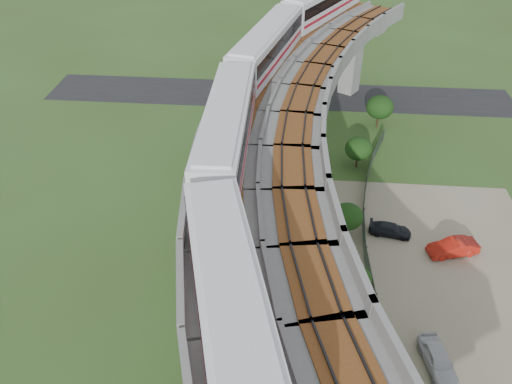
# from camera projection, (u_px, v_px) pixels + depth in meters

# --- Properties ---
(ground) EXTENTS (160.00, 160.00, 0.00)m
(ground) POSITION_uv_depth(u_px,v_px,m) (261.00, 253.00, 41.08)
(ground) COLOR #395220
(ground) RESTS_ON ground
(dirt_lot) EXTENTS (18.00, 26.00, 0.04)m
(dirt_lot) POSITION_uv_depth(u_px,v_px,m) (439.00, 282.00, 38.51)
(dirt_lot) COLOR gray
(dirt_lot) RESTS_ON ground
(asphalt_road) EXTENTS (60.00, 8.00, 0.03)m
(asphalt_road) POSITION_uv_depth(u_px,v_px,m) (278.00, 95.00, 65.09)
(asphalt_road) COLOR #232326
(asphalt_road) RESTS_ON ground
(viaduct) EXTENTS (19.58, 73.98, 11.40)m
(viaduct) POSITION_uv_depth(u_px,v_px,m) (315.00, 164.00, 35.43)
(viaduct) COLOR #99968E
(viaduct) RESTS_ON ground
(metro_train) EXTENTS (13.27, 61.06, 3.64)m
(metro_train) POSITION_uv_depth(u_px,v_px,m) (275.00, 87.00, 38.13)
(metro_train) COLOR white
(metro_train) RESTS_ON ground
(fence) EXTENTS (3.87, 38.73, 1.50)m
(fence) POSITION_uv_depth(u_px,v_px,m) (382.00, 254.00, 39.97)
(fence) COLOR #2D382D
(fence) RESTS_ON ground
(tree_0) EXTENTS (3.10, 3.10, 3.90)m
(tree_0) POSITION_uv_depth(u_px,v_px,m) (380.00, 107.00, 56.63)
(tree_0) COLOR #382314
(tree_0) RESTS_ON ground
(tree_1) EXTENTS (2.74, 2.74, 3.34)m
(tree_1) POSITION_uv_depth(u_px,v_px,m) (359.00, 149.00, 50.18)
(tree_1) COLOR #382314
(tree_1) RESTS_ON ground
(tree_2) EXTENTS (2.59, 2.59, 3.16)m
(tree_2) POSITION_uv_depth(u_px,v_px,m) (348.00, 216.00, 41.71)
(tree_2) COLOR #382314
(tree_2) RESTS_ON ground
(tree_3) EXTENTS (1.98, 1.98, 2.76)m
(tree_3) POSITION_uv_depth(u_px,v_px,m) (358.00, 279.00, 36.21)
(tree_3) COLOR #382314
(tree_3) RESTS_ON ground
(car_white) EXTENTS (2.30, 4.22, 1.36)m
(car_white) POSITION_uv_depth(u_px,v_px,m) (438.00, 360.00, 32.12)
(car_white) COLOR silver
(car_white) RESTS_ON dirt_lot
(car_red) EXTENTS (4.37, 2.53, 1.36)m
(car_red) POSITION_uv_depth(u_px,v_px,m) (453.00, 247.00, 40.61)
(car_red) COLOR #B61C10
(car_red) RESTS_ON dirt_lot
(car_dark) EXTENTS (3.75, 2.01, 1.03)m
(car_dark) POSITION_uv_depth(u_px,v_px,m) (390.00, 229.00, 42.66)
(car_dark) COLOR black
(car_dark) RESTS_ON dirt_lot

